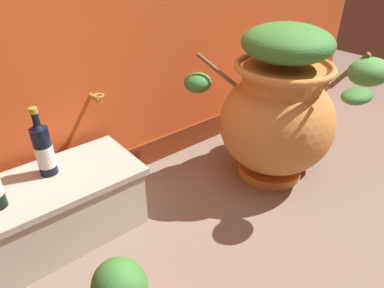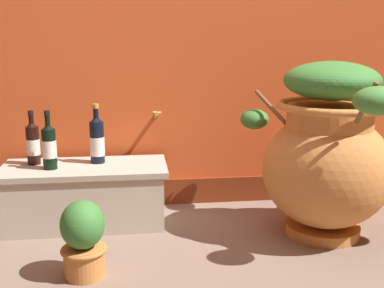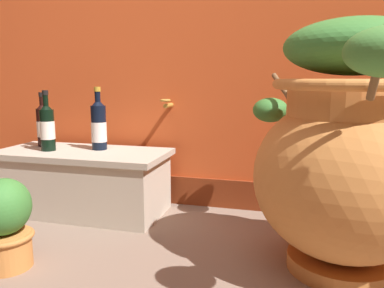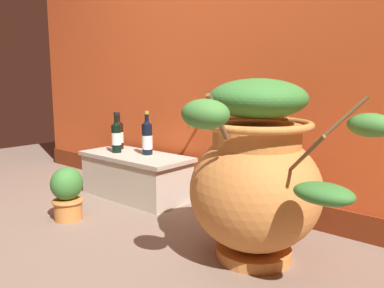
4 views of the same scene
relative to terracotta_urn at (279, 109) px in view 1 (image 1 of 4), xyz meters
The scene contains 4 objects.
ground_plane 0.93m from the terracotta_urn, 140.30° to the right, with size 7.00×7.00×0.00m, color #7A6656.
terracotta_urn is the anchor object (origin of this frame).
stone_ledge 1.31m from the terracotta_urn, 165.98° to the left, with size 0.89×0.41×0.33m.
wine_bottle_right 1.23m from the terracotta_urn, 162.52° to the left, with size 0.08×0.08×0.33m.
Camera 1 is at (-0.85, -0.50, 1.25)m, focal length 31.93 mm.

